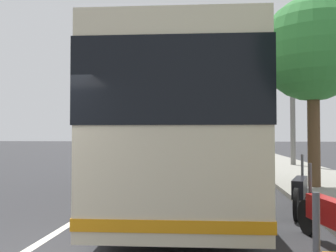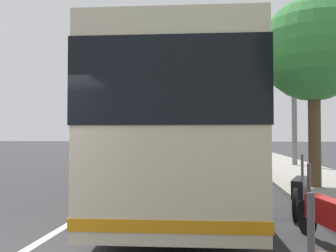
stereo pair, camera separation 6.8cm
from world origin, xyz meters
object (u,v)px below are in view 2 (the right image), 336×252
at_px(car_behind_bus, 172,145).
at_px(motorcycle_angled, 329,218).
at_px(car_far_distant, 151,149).
at_px(roadside_tree_mid_block, 314,50).
at_px(motorcycle_nearest_curb, 300,191).
at_px(utility_pole, 294,108).
at_px(coach_bus, 182,128).

bearing_deg(car_behind_bus, motorcycle_angled, 12.27).
bearing_deg(car_far_distant, roadside_tree_mid_block, 23.33).
distance_m(motorcycle_nearest_curb, utility_pole, 12.65).
bearing_deg(coach_bus, utility_pole, -30.07).
xyz_separation_m(car_behind_bus, roadside_tree_mid_block, (-29.36, -7.97, 3.77)).
distance_m(coach_bus, car_behind_bus, 31.45).
bearing_deg(motorcycle_nearest_curb, motorcycle_angled, -164.88).
bearing_deg(roadside_tree_mid_block, motorcycle_angled, 166.75).
height_order(motorcycle_nearest_curb, car_behind_bus, car_behind_bus).
bearing_deg(motorcycle_angled, utility_pole, -22.10).
height_order(coach_bus, roadside_tree_mid_block, roadside_tree_mid_block).
relative_size(coach_bus, car_far_distant, 2.38).
distance_m(coach_bus, motorcycle_angled, 5.08).
distance_m(car_far_distant, utility_pole, 12.29).
bearing_deg(coach_bus, roadside_tree_mid_block, -69.00).
height_order(motorcycle_angled, car_behind_bus, car_behind_bus).
bearing_deg(utility_pole, car_behind_bus, 24.10).
bearing_deg(roadside_tree_mid_block, car_far_distant, 26.61).
distance_m(motorcycle_nearest_curb, car_behind_bus, 33.45).
bearing_deg(car_behind_bus, motorcycle_nearest_curb, 13.31).
relative_size(motorcycle_nearest_curb, roadside_tree_mid_block, 0.35).
bearing_deg(car_far_distant, car_behind_bus, 176.12).
distance_m(motorcycle_angled, motorcycle_nearest_curb, 2.51).
relative_size(motorcycle_angled, motorcycle_nearest_curb, 0.98).
xyz_separation_m(car_behind_bus, car_far_distant, (-13.18, 0.14, 0.02)).
relative_size(coach_bus, utility_pole, 1.69).
bearing_deg(roadside_tree_mid_block, car_behind_bus, 15.19).
xyz_separation_m(car_behind_bus, utility_pole, (-20.68, -9.25, 2.61)).
distance_m(car_behind_bus, utility_pole, 22.81).
bearing_deg(motorcycle_nearest_curb, car_behind_bus, 30.06).
xyz_separation_m(coach_bus, utility_pole, (10.49, -5.29, 1.33)).
distance_m(coach_bus, motorcycle_nearest_curb, 3.51).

